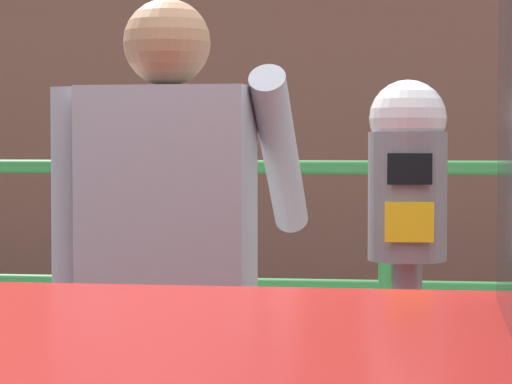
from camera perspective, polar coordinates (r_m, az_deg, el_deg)
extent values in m
cylinder|color=slate|center=(2.77, 7.25, -0.20)|extent=(0.18, 0.18, 0.30)
sphere|color=silver|center=(2.77, 7.27, 3.51)|extent=(0.18, 0.18, 0.18)
cube|color=black|center=(2.67, 7.36, 1.10)|extent=(0.10, 0.01, 0.07)
cube|color=yellow|center=(2.68, 7.35, -1.44)|extent=(0.11, 0.01, 0.09)
cube|color=gray|center=(2.91, -4.25, -0.73)|extent=(0.42, 0.23, 0.59)
sphere|color=#936B4C|center=(2.92, -4.28, 7.14)|extent=(0.21, 0.21, 0.21)
cylinder|color=gray|center=(2.98, -8.91, -0.37)|extent=(0.09, 0.09, 0.56)
cylinder|color=gray|center=(3.04, 1.16, 1.86)|extent=(0.11, 0.48, 0.43)
cylinder|color=#2D7A38|center=(5.10, 6.23, 1.18)|extent=(24.00, 0.06, 0.06)
cylinder|color=#2D7A38|center=(5.14, 6.20, -4.49)|extent=(24.00, 0.05, 0.05)
cylinder|color=#2D7A38|center=(5.14, 6.20, -5.11)|extent=(0.06, 0.06, 1.13)
cube|color=brown|center=(7.46, 6.78, 4.87)|extent=(32.00, 0.50, 3.39)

